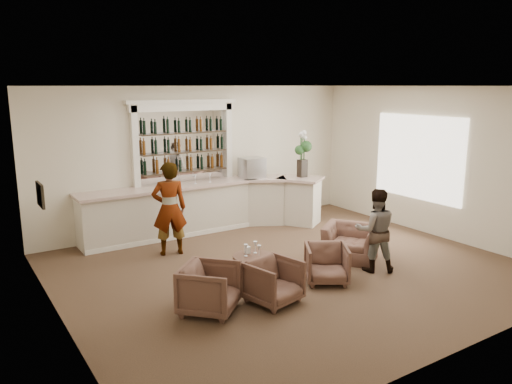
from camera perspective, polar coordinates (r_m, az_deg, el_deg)
ground at (r=9.32m, az=3.97°, el=-8.74°), size 8.00×8.00×0.00m
room_shell at (r=9.43m, az=2.37°, el=6.17°), size 8.04×7.02×3.32m
bar_counter at (r=11.50m, az=-5.62°, el=-1.73°), size 5.72×1.80×1.14m
back_bar_alcove at (r=11.47m, az=-8.23°, el=5.57°), size 2.64×0.25×3.00m
cocktail_table at (r=8.57m, az=-0.36°, el=-8.84°), size 0.68×0.68×0.50m
sommelier at (r=9.96m, az=-9.87°, el=-1.88°), size 0.77×0.60×1.87m
guest at (r=9.24m, az=13.49°, el=-4.27°), size 0.94×0.89×1.52m
armchair_left at (r=7.54m, az=-5.34°, el=-10.94°), size 1.12×1.13×0.73m
armchair_center at (r=7.83m, az=2.00°, el=-10.20°), size 0.88×0.89×0.68m
armchair_right at (r=8.68m, az=8.09°, el=-8.12°), size 0.98×0.98×0.66m
armchair_far at (r=9.87m, az=10.81°, el=-5.69°), size 1.32×1.35×0.66m
espresso_machine at (r=11.96m, az=-0.46°, el=2.80°), size 0.56×0.48×0.48m
flower_vase at (r=12.03m, az=5.35°, el=4.69°), size 0.30×0.30×1.12m
wine_glass_bar_left at (r=11.44m, az=-5.29°, el=1.64°), size 0.07×0.07×0.21m
wine_glass_bar_right at (r=11.29m, az=-6.98°, el=1.46°), size 0.07×0.07×0.21m
wine_glass_tbl_a at (r=8.41m, az=-1.17°, el=-6.68°), size 0.07×0.07×0.21m
wine_glass_tbl_b at (r=8.56m, az=-0.08°, el=-6.33°), size 0.07×0.07×0.21m
wine_glass_tbl_c at (r=8.36m, az=0.35°, el=-6.78°), size 0.07×0.07×0.21m
napkin_holder at (r=8.56m, az=-0.98°, el=-6.65°), size 0.08×0.08×0.12m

